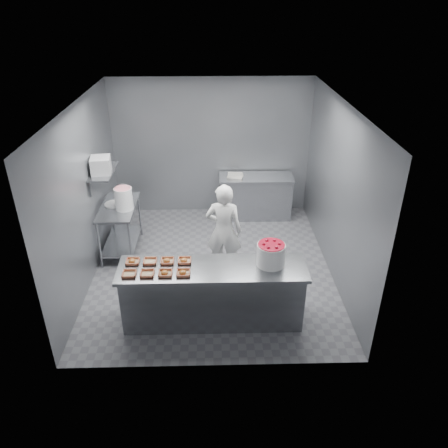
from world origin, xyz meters
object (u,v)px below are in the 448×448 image
(prep_table, at_px, (120,222))
(glaze_bucket, at_px, (124,198))
(worker, at_px, (224,231))
(tray_6, at_px, (167,261))
(appliance, at_px, (101,165))
(back_counter, at_px, (256,197))
(tray_5, at_px, (150,261))
(strawberry_tub, at_px, (271,254))
(service_counter, at_px, (213,294))
(tray_7, at_px, (184,261))
(tray_4, at_px, (133,261))
(tray_2, at_px, (165,273))
(tray_3, at_px, (183,273))
(tray_0, at_px, (129,274))
(tray_1, at_px, (147,273))

(prep_table, distance_m, glaze_bucket, 0.54)
(worker, bearing_deg, tray_6, 61.48)
(appliance, bearing_deg, prep_table, 20.14)
(back_counter, distance_m, tray_5, 3.60)
(tray_5, height_order, strawberry_tub, strawberry_tub)
(service_counter, height_order, tray_7, tray_7)
(tray_4, relative_size, tray_6, 1.00)
(tray_2, relative_size, glaze_bucket, 0.40)
(tray_2, xyz_separation_m, tray_7, (0.24, 0.30, 0.00))
(tray_6, bearing_deg, tray_7, 0.00)
(service_counter, xyz_separation_m, worker, (0.19, 1.19, 0.36))
(prep_table, distance_m, tray_3, 2.47)
(prep_table, distance_m, worker, 2.00)
(service_counter, height_order, prep_table, same)
(back_counter, xyz_separation_m, tray_2, (-1.53, -3.40, 0.47))
(tray_2, relative_size, tray_5, 1.00)
(tray_5, height_order, worker, worker)
(tray_5, distance_m, appliance, 2.11)
(tray_4, xyz_separation_m, tray_7, (0.72, 0.00, 0.00))
(glaze_bucket, bearing_deg, tray_0, -78.55)
(tray_2, relative_size, strawberry_tub, 0.48)
(tray_0, height_order, tray_7, tray_7)
(tray_0, height_order, tray_5, same)
(worker, bearing_deg, tray_5, 54.25)
(tray_2, distance_m, tray_6, 0.30)
(appliance, bearing_deg, service_counter, -54.06)
(tray_2, height_order, strawberry_tub, strawberry_tub)
(tray_0, relative_size, tray_3, 1.00)
(service_counter, height_order, tray_6, tray_6)
(tray_1, xyz_separation_m, glaze_bucket, (-0.64, 1.99, 0.18))
(tray_2, distance_m, worker, 1.57)
(tray_3, relative_size, strawberry_tub, 0.48)
(back_counter, xyz_separation_m, strawberry_tub, (-0.10, -3.19, 0.62))
(tray_7, relative_size, strawberry_tub, 0.48)
(service_counter, relative_size, prep_table, 2.17)
(tray_1, height_order, tray_5, same)
(tray_2, height_order, appliance, appliance)
(tray_0, bearing_deg, tray_1, 0.00)
(tray_2, distance_m, appliance, 2.46)
(back_counter, bearing_deg, glaze_bucket, -149.73)
(service_counter, distance_m, tray_3, 0.63)
(tray_2, xyz_separation_m, strawberry_tub, (1.43, 0.21, 0.15))
(tray_0, bearing_deg, tray_5, 51.06)
(tray_1, height_order, tray_6, tray_6)
(tray_1, bearing_deg, back_counter, 62.53)
(prep_table, relative_size, tray_5, 6.40)
(tray_1, relative_size, tray_7, 1.00)
(prep_table, bearing_deg, tray_2, -64.07)
(tray_5, xyz_separation_m, strawberry_tub, (1.67, -0.09, 0.15))
(service_counter, height_order, tray_5, tray_5)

